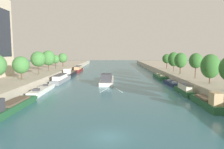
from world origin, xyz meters
The scene contains 24 objects.
ground_plane centered at (0.00, 0.00, 0.00)m, with size 400.00×400.00×0.00m, color #336675.
quay_left centered at (-36.48, 55.00, 1.19)m, with size 36.00×170.00×2.38m, color #B2A893.
quay_right centered at (36.48, 55.00, 1.19)m, with size 36.00×170.00×2.38m, color #B2A893.
barge_midriver centered at (-1.53, 40.40, 0.95)m, with size 4.00×18.97×3.31m.
wake_behind_barge centered at (-0.01, 28.12, 0.01)m, with size 5.60×5.88×0.03m.
moored_boat_left_midway centered at (-15.98, 9.56, 0.88)m, with size 2.97×14.62×2.94m.
moored_boat_left_end centered at (-16.26, 25.32, 0.57)m, with size 2.52×13.57×2.19m.
moored_boat_left_upstream centered at (-16.12, 42.10, 1.00)m, with size 2.92×16.17×2.39m.
moored_boat_left_far centered at (-16.76, 58.34, 0.95)m, with size 3.36×16.04×3.09m.
moored_boat_left_lone centered at (-16.35, 75.14, 1.12)m, with size 3.17×15.50×2.69m.
moored_boat_right_downstream centered at (16.56, 12.50, 0.96)m, with size 2.08×10.74×3.21m.
moored_boat_right_far centered at (16.43, 23.76, 1.02)m, with size 1.79×10.08×2.45m.
moored_boat_right_second centered at (16.85, 35.96, 0.54)m, with size 2.18×10.33×2.11m.
moored_boat_right_midway centered at (16.86, 50.58, 0.63)m, with size 2.57×13.46×2.30m.
tree_left_midway centered at (-23.14, 30.22, 6.12)m, with size 4.23×4.23×5.94m.
tree_left_nearest centered at (-23.04, 42.20, 7.15)m, with size 4.57×4.57×7.14m.
tree_left_third centered at (-23.17, 52.70, 7.15)m, with size 4.70×4.70×7.46m.
tree_left_distant centered at (-23.62, 63.18, 6.27)m, with size 3.33×3.33×5.66m.
tree_left_past_mid centered at (-23.61, 75.64, 6.40)m, with size 4.25×4.25×6.28m.
tree_right_distant centered at (22.03, 23.78, 6.29)m, with size 4.13×4.13×6.59m.
tree_right_midway centered at (22.45, 33.13, 7.07)m, with size 3.56×3.56×6.73m.
tree_right_nearest centered at (21.71, 43.53, 6.71)m, with size 3.91×3.91×6.73m.
tree_right_end_of_row centered at (21.83, 51.65, 6.75)m, with size 4.07×4.07×6.89m.
tree_right_by_lamp centered at (22.24, 62.60, 6.53)m, with size 3.75×3.75×6.08m.
Camera 1 is at (0.60, -22.48, 9.63)m, focal length 33.34 mm.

